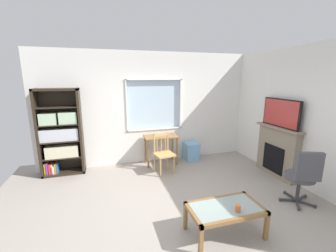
% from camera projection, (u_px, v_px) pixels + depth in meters
% --- Properties ---
extents(ground, '(6.31, 5.59, 0.02)m').
position_uv_depth(ground, '(176.00, 208.00, 3.69)').
color(ground, '#9E9389').
extents(wall_back_with_window, '(5.31, 0.15, 2.78)m').
position_uv_depth(wall_back_with_window, '(147.00, 109.00, 5.52)').
color(wall_back_with_window, white).
rests_on(wall_back_with_window, ground).
extents(wall_right, '(0.12, 4.79, 2.78)m').
position_uv_depth(wall_right, '(311.00, 119.00, 4.14)').
color(wall_right, white).
rests_on(wall_right, ground).
extents(bookshelf, '(0.90, 0.38, 1.93)m').
position_uv_depth(bookshelf, '(60.00, 135.00, 4.84)').
color(bookshelf, '#2D2319').
rests_on(bookshelf, ground).
extents(desk_under_window, '(0.83, 0.46, 0.74)m').
position_uv_depth(desk_under_window, '(161.00, 141.00, 5.44)').
color(desk_under_window, olive).
rests_on(desk_under_window, ground).
extents(wooden_chair, '(0.49, 0.47, 0.90)m').
position_uv_depth(wooden_chair, '(164.00, 153.00, 4.97)').
color(wooden_chair, tan).
rests_on(wooden_chair, ground).
extents(plastic_drawer_unit, '(0.35, 0.40, 0.47)m').
position_uv_depth(plastic_drawer_unit, '(191.00, 151.00, 5.80)').
color(plastic_drawer_unit, '#72ADDB').
rests_on(plastic_drawer_unit, ground).
extents(fireplace, '(0.26, 1.14, 1.12)m').
position_uv_depth(fireplace, '(277.00, 151.00, 4.82)').
color(fireplace, gray).
rests_on(fireplace, ground).
extents(tv, '(0.06, 0.96, 0.60)m').
position_uv_depth(tv, '(281.00, 113.00, 4.63)').
color(tv, black).
rests_on(tv, fireplace).
extents(office_chair, '(0.58, 0.62, 1.00)m').
position_uv_depth(office_chair, '(303.00, 175.00, 3.66)').
color(office_chair, '#4C4C51').
rests_on(office_chair, ground).
extents(coffee_table, '(1.01, 0.57, 0.43)m').
position_uv_depth(coffee_table, '(225.00, 211.00, 2.99)').
color(coffee_table, '#8C9E99').
rests_on(coffee_table, ground).
extents(sippy_cup, '(0.07, 0.07, 0.09)m').
position_uv_depth(sippy_cup, '(238.00, 208.00, 2.87)').
color(sippy_cup, orange).
rests_on(sippy_cup, coffee_table).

